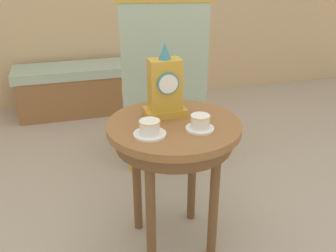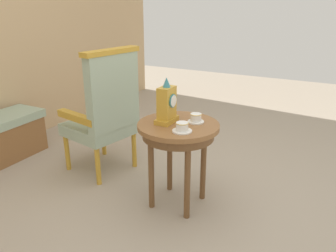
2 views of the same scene
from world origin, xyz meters
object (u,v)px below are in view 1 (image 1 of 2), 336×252
(teacup_right, at_px, (200,123))
(window_bench, at_px, (83,89))
(side_table, at_px, (174,140))
(teacup_left, at_px, (150,129))
(armchair, at_px, (163,81))
(mantel_clock, at_px, (165,88))

(teacup_right, relative_size, window_bench, 0.10)
(side_table, bearing_deg, teacup_left, -144.66)
(armchair, xyz_separation_m, window_bench, (-0.46, 1.10, -0.37))
(side_table, height_order, window_bench, side_table)
(mantel_clock, bearing_deg, teacup_right, -61.72)
(side_table, distance_m, teacup_right, 0.18)
(mantel_clock, relative_size, armchair, 0.29)
(side_table, xyz_separation_m, mantel_clock, (-0.02, 0.09, 0.22))
(side_table, height_order, mantel_clock, mantel_clock)
(side_table, relative_size, mantel_clock, 1.98)
(side_table, relative_size, armchair, 0.58)
(teacup_right, height_order, mantel_clock, mantel_clock)
(teacup_left, height_order, teacup_right, same)
(side_table, height_order, teacup_left, teacup_left)
(teacup_right, xyz_separation_m, mantel_clock, (-0.10, 0.19, 0.10))
(teacup_left, distance_m, window_bench, 2.06)
(mantel_clock, distance_m, window_bench, 1.92)
(armchair, bearing_deg, window_bench, 112.47)
(mantel_clock, height_order, window_bench, mantel_clock)
(teacup_right, bearing_deg, mantel_clock, 118.28)
(teacup_right, relative_size, armchair, 0.11)
(side_table, distance_m, armchair, 0.82)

